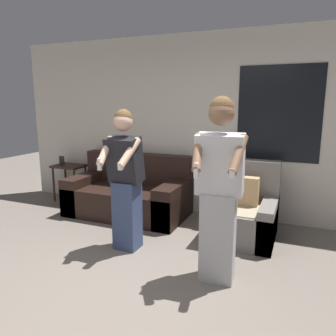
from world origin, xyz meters
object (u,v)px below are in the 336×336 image
(armchair, at_px, (243,213))
(side_table, at_px, (69,171))
(couch, at_px, (129,195))
(person_right, at_px, (219,190))
(person_left, at_px, (125,179))

(armchair, bearing_deg, side_table, 171.70)
(couch, relative_size, person_right, 1.02)
(person_left, bearing_deg, armchair, 36.32)
(couch, bearing_deg, person_right, -38.32)
(person_left, relative_size, person_right, 0.93)
(person_left, height_order, person_right, person_right)
(couch, xyz_separation_m, person_left, (0.58, -1.09, 0.54))
(armchair, distance_m, person_right, 1.31)
(side_table, xyz_separation_m, person_left, (1.90, -1.34, 0.32))
(couch, xyz_separation_m, person_right, (1.73, -1.37, 0.60))
(couch, distance_m, armchair, 1.79)
(side_table, bearing_deg, person_right, -27.77)
(couch, xyz_separation_m, armchair, (1.78, -0.21, 0.01))
(armchair, relative_size, side_table, 1.23)
(couch, distance_m, side_table, 1.37)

